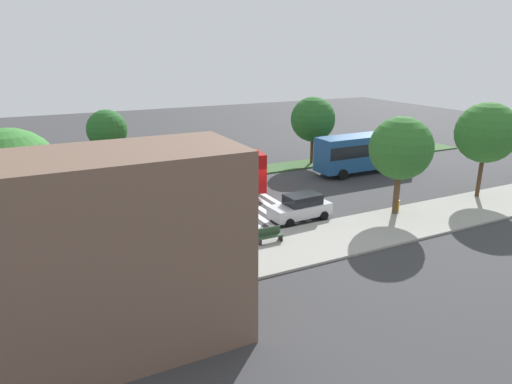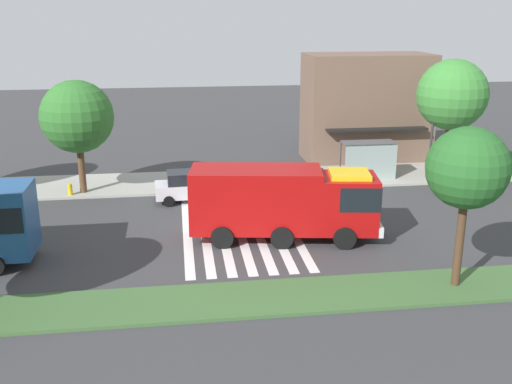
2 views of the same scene
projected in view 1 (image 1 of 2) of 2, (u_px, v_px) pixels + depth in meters
The scene contains 18 objects.
ground_plane at pixel (257, 200), 35.63m from camera, with size 120.00×120.00×0.00m, color #38383A.
sidewalk at pixel (323, 240), 27.92m from camera, with size 60.00×5.20×0.14m, color #9E9B93.
median_strip at pixel (219, 175), 42.35m from camera, with size 60.00×3.00×0.14m, color #3D6033.
crosswalk at pixel (239, 203), 34.93m from camera, with size 5.85×11.55×0.01m.
fire_truck at pixel (203, 176), 34.73m from camera, with size 9.58×3.98×3.61m.
parked_car_west at pixel (301, 207), 31.21m from camera, with size 4.41×2.19×1.82m.
transit_bus at pixel (366, 150), 43.04m from camera, with size 10.33×2.89×3.64m.
bus_stop_shelter at pixel (134, 239), 23.52m from camera, with size 3.50×1.40×2.46m.
bench_near_shelter at pixel (207, 247), 25.63m from camera, with size 1.60×0.50×0.90m.
bench_west_of_shelter at pixel (270, 235), 27.35m from camera, with size 1.60×0.50×0.90m.
street_lamp at pixel (50, 216), 22.16m from camera, with size 0.36×0.36×5.67m.
storefront_building at pixel (123, 253), 17.11m from camera, with size 9.20×5.40×7.90m.
sidewalk_tree_west at pixel (486, 133), 34.53m from camera, with size 4.63×4.63×7.43m.
sidewalk_tree_center at pixel (401, 148), 30.96m from camera, with size 4.36×4.36×6.90m.
sidewalk_tree_east at pixel (12, 178), 20.60m from camera, with size 4.56×4.56×7.87m.
median_tree_far_west at pixel (313, 119), 45.37m from camera, with size 4.48×4.48×6.73m.
median_tree_west at pixel (107, 130), 36.68m from camera, with size 3.24×3.24×6.59m.
fire_hydrant at pixel (398, 205), 33.01m from camera, with size 0.28×0.28×0.70m, color gold.
Camera 1 is at (15.28, 30.14, 11.32)m, focal length 31.72 mm.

